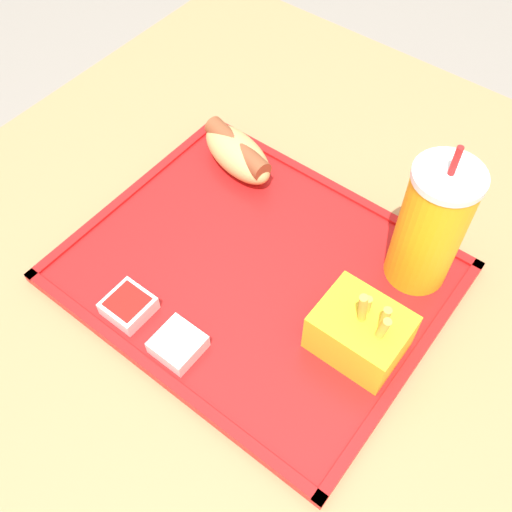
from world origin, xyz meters
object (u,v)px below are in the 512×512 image
at_px(hot_dog_far, 237,153).
at_px(sauce_cup_ketchup, 129,306).
at_px(soda_cup, 431,227).
at_px(fries_carton, 360,332).
at_px(sauce_cup_mayo, 178,344).

height_order(hot_dog_far, sauce_cup_ketchup, hot_dog_far).
height_order(soda_cup, fries_carton, soda_cup).
height_order(soda_cup, sauce_cup_mayo, soda_cup).
bearing_deg(sauce_cup_mayo, hot_dog_far, 115.58).
height_order(fries_carton, sauce_cup_mayo, fries_carton).
relative_size(hot_dog_far, fries_carton, 1.23).
xyz_separation_m(sauce_cup_mayo, sauce_cup_ketchup, (-0.08, 0.00, 0.00)).
bearing_deg(fries_carton, sauce_cup_mayo, -140.99).
bearing_deg(soda_cup, sauce_cup_mayo, -121.45).
bearing_deg(fries_carton, soda_cup, 89.44).
xyz_separation_m(soda_cup, hot_dog_far, (-0.27, 0.01, -0.06)).
bearing_deg(hot_dog_far, soda_cup, -1.06).
bearing_deg(fries_carton, hot_dog_far, 154.21).
relative_size(hot_dog_far, sauce_cup_ketchup, 2.70).
xyz_separation_m(hot_dog_far, fries_carton, (0.27, -0.13, 0.00)).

